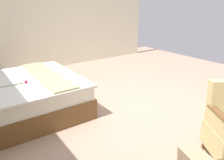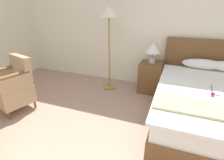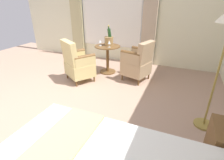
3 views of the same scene
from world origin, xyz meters
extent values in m
plane|color=tan|center=(0.00, 0.00, 0.00)|extent=(8.17, 8.17, 0.00)
cube|color=silver|center=(3.40, 0.00, 1.41)|extent=(0.12, 6.02, 2.82)
cube|color=brown|center=(0.98, 1.78, 0.16)|extent=(1.71, 2.14, 0.32)
cube|color=white|center=(0.98, 1.78, 0.43)|extent=(1.66, 2.07, 0.21)
cube|color=white|center=(0.98, 1.72, 0.55)|extent=(1.74, 2.01, 0.04)
cube|color=tan|center=(0.98, 1.19, 0.59)|extent=(1.71, 0.38, 0.03)
cylinder|color=#2D6628|center=(0.82, 1.76, 0.59)|extent=(0.04, 0.37, 0.01)
sphere|color=#B20F4C|center=(0.80, 1.57, 0.60)|extent=(0.05, 0.05, 0.05)
ellipsoid|color=#33702D|center=(0.82, 1.73, 0.59)|extent=(0.04, 0.05, 0.01)
cube|color=white|center=(0.88, 1.66, 0.59)|extent=(0.11, 0.13, 0.00)
cylinder|color=brown|center=(-1.32, 0.04, 0.06)|extent=(0.04, 0.04, 0.13)
cube|color=#CBB97A|center=(-1.52, 0.16, 0.51)|extent=(0.44, 0.33, 0.19)
cylinder|color=brown|center=(-1.52, 0.16, 0.60)|extent=(0.44, 0.33, 0.09)
camera|label=1|loc=(-2.54, 2.32, 1.76)|focal=35.00mm
camera|label=2|loc=(0.30, -0.73, 1.64)|focal=28.00mm
camera|label=3|loc=(1.45, 2.03, 1.69)|focal=28.00mm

